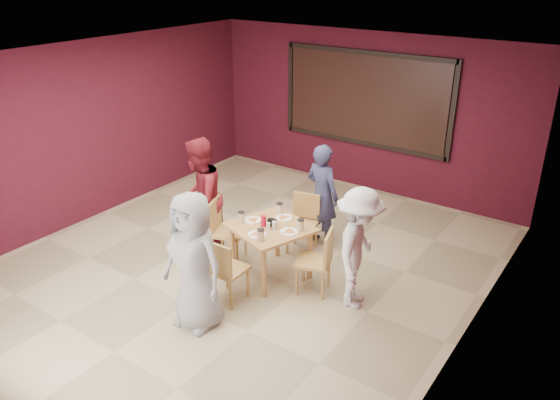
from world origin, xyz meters
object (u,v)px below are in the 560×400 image
Objects in this scene: dining_table at (271,232)px; chair_right at (319,258)px; diner_back at (322,195)px; diner_front at (194,262)px; chair_front at (224,268)px; diner_left at (200,198)px; chair_back at (304,219)px; diner_right at (359,249)px; chair_left at (223,227)px.

dining_table is 0.75m from chair_right.
diner_back reaches higher than dining_table.
diner_front is at bearing -120.31° from chair_right.
diner_front is at bearing -87.90° from chair_front.
diner_left reaches higher than diner_back.
diner_right reaches higher than chair_back.
chair_left is 2.03m from diner_right.
diner_back is at bearing 119.79° from chair_right.
chair_back is 0.54× the size of diner_right.
chair_left reaches higher than chair_back.
chair_left reaches higher than dining_table.
diner_right is (1.17, -1.11, -0.00)m from diner_back.
chair_right is 0.56× the size of diner_right.
diner_front reaches higher than dining_table.
dining_table is 0.77× the size of diner_right.
chair_left is 1.51m from diner_front.
chair_front reaches higher than chair_right.
diner_right is (0.51, 0.04, 0.28)m from chair_right.
dining_table is at bearing -178.18° from chair_right.
diner_front is at bearing 96.82° from diner_back.
diner_front is (-0.03, -2.21, 0.35)m from chair_back.
diner_left reaches higher than chair_front.
diner_left is at bearing 144.69° from chair_front.
diner_back is 0.90× the size of diner_left.
chair_right is (1.50, 0.07, -0.02)m from chair_left.
dining_table is 1.19m from diner_left.
chair_right is at bearing 1.82° from dining_table.
dining_table is 1.25m from diner_right.
diner_front is (0.70, -1.30, 0.32)m from chair_left.
chair_left is at bearing -176.46° from dining_table.
diner_left reaches higher than diner_front.
diner_back reaches higher than chair_back.
chair_left is 0.59× the size of diner_back.
dining_table is at bearing 77.89° from diner_right.
diner_left is (-1.12, -0.94, 0.38)m from chair_back.
diner_left reaches higher than chair_right.
diner_back is (0.85, 1.22, 0.26)m from chair_left.
chair_front is 0.52× the size of diner_front.
diner_back is at bearing 86.56° from dining_table.
chair_front reaches higher than chair_back.
dining_table is 0.79m from chair_left.
diner_right is (1.28, -0.80, 0.29)m from chair_back.
diner_left reaches higher than chair_left.
diner_back is at bearing 86.98° from diner_front.
diner_back is (0.16, 2.01, 0.28)m from chair_front.
chair_left is at bearing 118.64° from diner_front.
diner_back is at bearing 69.95° from chair_back.
chair_left is (-0.78, -0.05, -0.13)m from dining_table.
diner_back is (0.07, 1.17, 0.12)m from dining_table.
diner_front reaches higher than chair_back.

